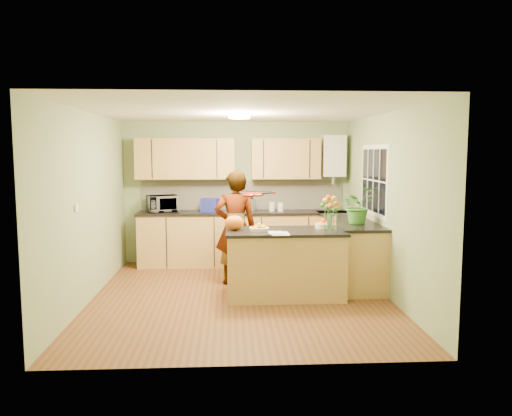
{
  "coord_description": "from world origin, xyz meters",
  "views": [
    {
      "loc": [
        -0.16,
        -6.67,
        1.97
      ],
      "look_at": [
        0.24,
        0.5,
        1.16
      ],
      "focal_mm": 35.0,
      "sensor_mm": 36.0,
      "label": 1
    }
  ],
  "objects": [
    {
      "name": "upper_cabinets",
      "position": [
        -0.18,
        2.08,
        1.85
      ],
      "size": [
        3.2,
        0.34,
        0.7
      ],
      "color": "tan",
      "rests_on": "wall_back"
    },
    {
      "name": "window_right",
      "position": [
        1.99,
        0.6,
        1.55
      ],
      "size": [
        0.01,
        1.3,
        1.05
      ],
      "color": "white",
      "rests_on": "wall_right"
    },
    {
      "name": "floor",
      "position": [
        0.0,
        0.0,
        0.0
      ],
      "size": [
        4.5,
        4.5,
        0.0
      ],
      "primitive_type": "plane",
      "color": "brown",
      "rests_on": "ground"
    },
    {
      "name": "wall_back",
      "position": [
        0.0,
        2.25,
        1.25
      ],
      "size": [
        4.0,
        0.02,
        2.5
      ],
      "primitive_type": "cube",
      "color": "#92A777",
      "rests_on": "floor"
    },
    {
      "name": "back_counter",
      "position": [
        0.1,
        1.95,
        0.47
      ],
      "size": [
        3.64,
        0.62,
        0.94
      ],
      "color": "tan",
      "rests_on": "floor"
    },
    {
      "name": "violinist",
      "position": [
        -0.06,
        0.68,
        0.85
      ],
      "size": [
        0.65,
        0.45,
        1.7
      ],
      "primitive_type": "imported",
      "rotation": [
        0.0,
        0.0,
        3.22
      ],
      "color": "tan",
      "rests_on": "floor"
    },
    {
      "name": "blue_box",
      "position": [
        -0.47,
        1.91,
        1.05
      ],
      "size": [
        0.33,
        0.28,
        0.23
      ],
      "primitive_type": "cube",
      "rotation": [
        0.0,
        0.0,
        -0.28
      ],
      "color": "navy",
      "rests_on": "back_counter"
    },
    {
      "name": "wall_front",
      "position": [
        0.0,
        -2.25,
        1.25
      ],
      "size": [
        4.0,
        0.02,
        2.5
      ],
      "primitive_type": "cube",
      "color": "#92A777",
      "rests_on": "floor"
    },
    {
      "name": "microwave",
      "position": [
        -1.29,
        1.99,
        1.08
      ],
      "size": [
        0.6,
        0.51,
        0.28
      ],
      "primitive_type": "imported",
      "rotation": [
        0.0,
        0.0,
        0.38
      ],
      "color": "white",
      "rests_on": "back_counter"
    },
    {
      "name": "ceiling_lamp",
      "position": [
        0.0,
        0.3,
        2.46
      ],
      "size": [
        0.3,
        0.3,
        0.07
      ],
      "color": "#FFEABF",
      "rests_on": "ceiling"
    },
    {
      "name": "jar_cream",
      "position": [
        0.6,
        1.95,
        1.02
      ],
      "size": [
        0.11,
        0.11,
        0.16
      ],
      "primitive_type": "cylinder",
      "rotation": [
        0.0,
        0.0,
        0.04
      ],
      "color": "beige",
      "rests_on": "back_counter"
    },
    {
      "name": "right_counter",
      "position": [
        1.7,
        0.85,
        0.47
      ],
      "size": [
        0.62,
        2.24,
        0.94
      ],
      "color": "tan",
      "rests_on": "floor"
    },
    {
      "name": "boiler",
      "position": [
        1.7,
        2.09,
        1.9
      ],
      "size": [
        0.4,
        0.3,
        0.86
      ],
      "color": "white",
      "rests_on": "wall_back"
    },
    {
      "name": "wall_left",
      "position": [
        -2.0,
        0.0,
        1.25
      ],
      "size": [
        0.02,
        4.5,
        2.5
      ],
      "primitive_type": "cube",
      "color": "#92A777",
      "rests_on": "floor"
    },
    {
      "name": "violin",
      "position": [
        0.14,
        0.46,
        1.36
      ],
      "size": [
        0.6,
        0.52,
        0.15
      ],
      "primitive_type": null,
      "rotation": [
        0.17,
        0.0,
        -0.61
      ],
      "color": "#510805",
      "rests_on": "violinist"
    },
    {
      "name": "fruit_dish",
      "position": [
        0.25,
        -0.04,
        0.96
      ],
      "size": [
        0.27,
        0.27,
        0.09
      ],
      "color": "beige",
      "rests_on": "peninsula_island"
    },
    {
      "name": "potted_plant",
      "position": [
        1.7,
        0.35,
        1.21
      ],
      "size": [
        0.6,
        0.57,
        0.53
      ],
      "primitive_type": "imported",
      "rotation": [
        0.0,
        0.0,
        0.38
      ],
      "color": "#3A7B29",
      "rests_on": "right_counter"
    },
    {
      "name": "light_switch",
      "position": [
        -1.99,
        -0.6,
        1.3
      ],
      "size": [
        0.02,
        0.09,
        0.09
      ],
      "primitive_type": "cube",
      "color": "white",
      "rests_on": "wall_left"
    },
    {
      "name": "peninsula_island",
      "position": [
        0.6,
        -0.04,
        0.46
      ],
      "size": [
        1.6,
        0.82,
        0.92
      ],
      "color": "tan",
      "rests_on": "floor"
    },
    {
      "name": "orange_bowl",
      "position": [
        1.15,
        0.11,
        0.97
      ],
      "size": [
        0.22,
        0.22,
        0.13
      ],
      "color": "beige",
      "rests_on": "peninsula_island"
    },
    {
      "name": "orange_bag",
      "position": [
        -0.08,
        0.01,
        1.02
      ],
      "size": [
        0.28,
        0.24,
        0.2
      ],
      "primitive_type": "ellipsoid",
      "rotation": [
        0.0,
        0.0,
        -0.06
      ],
      "color": "orange",
      "rests_on": "peninsula_island"
    },
    {
      "name": "splashback",
      "position": [
        0.1,
        2.23,
        1.2
      ],
      "size": [
        3.6,
        0.02,
        0.52
      ],
      "primitive_type": "cube",
      "color": "beige",
      "rests_on": "back_counter"
    },
    {
      "name": "flower_vase",
      "position": [
        1.2,
        -0.22,
        1.27
      ],
      "size": [
        0.29,
        0.29,
        0.53
      ],
      "rotation": [
        0.0,
        0.0,
        -0.17
      ],
      "color": "silver",
      "rests_on": "peninsula_island"
    },
    {
      "name": "kettle",
      "position": [
        0.24,
        1.96,
        1.06
      ],
      "size": [
        0.16,
        0.16,
        0.3
      ],
      "rotation": [
        0.0,
        0.0,
        0.31
      ],
      "color": "#B2B2B6",
      "rests_on": "back_counter"
    },
    {
      "name": "jar_white",
      "position": [
        0.75,
        1.9,
        1.02
      ],
      "size": [
        0.13,
        0.13,
        0.15
      ],
      "primitive_type": "cylinder",
      "rotation": [
        0.0,
        0.0,
        -0.3
      ],
      "color": "white",
      "rests_on": "back_counter"
    },
    {
      "name": "wall_right",
      "position": [
        2.0,
        0.0,
        1.25
      ],
      "size": [
        0.02,
        4.5,
        2.5
      ],
      "primitive_type": "cube",
      "color": "#92A777",
      "rests_on": "floor"
    },
    {
      "name": "ceiling",
      "position": [
        0.0,
        0.0,
        2.5
      ],
      "size": [
        4.0,
        4.5,
        0.02
      ],
      "primitive_type": "cube",
      "color": "white",
      "rests_on": "wall_back"
    },
    {
      "name": "papers",
      "position": [
        0.5,
        -0.34,
        0.92
      ],
      "size": [
        0.23,
        0.31,
        0.01
      ],
      "primitive_type": "cube",
      "color": "silver",
      "rests_on": "peninsula_island"
    }
  ]
}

